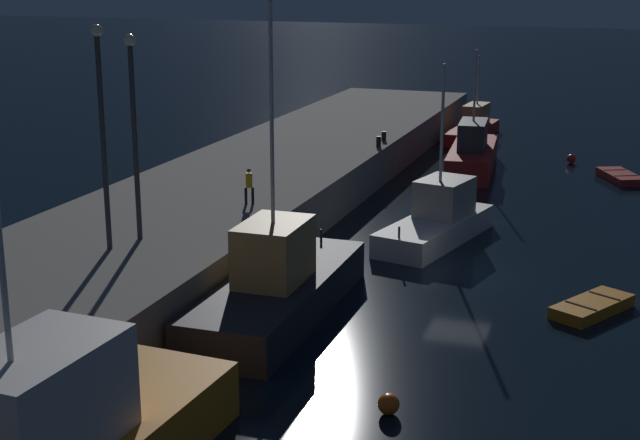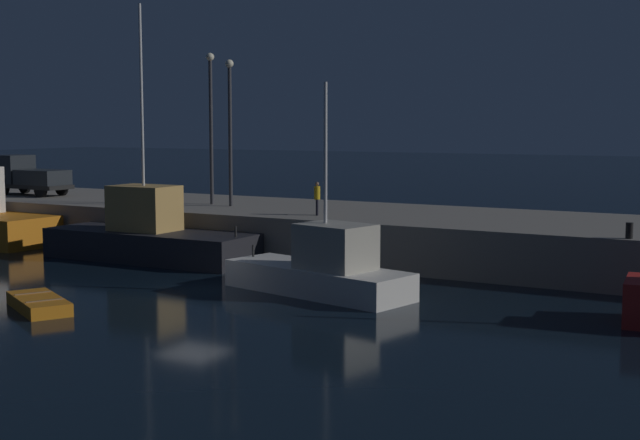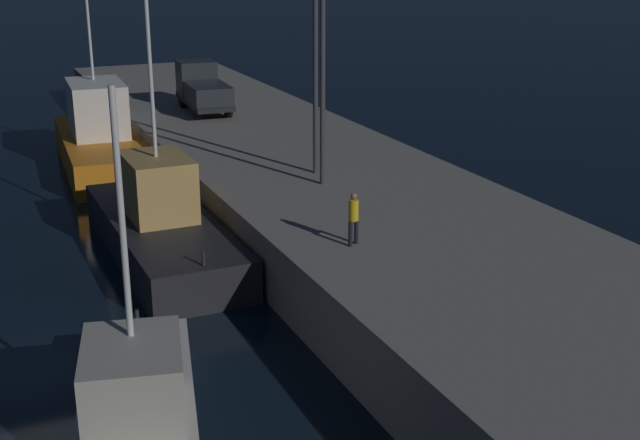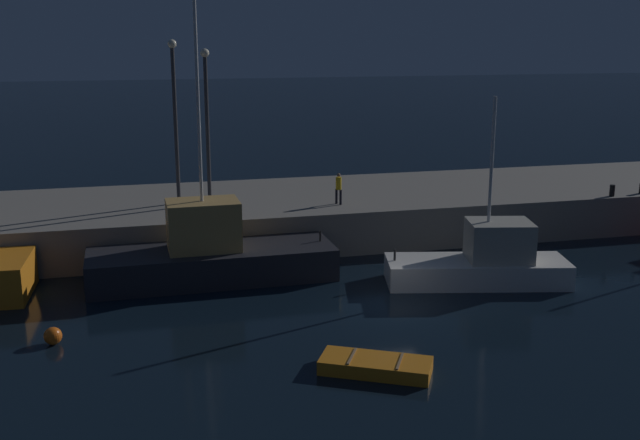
% 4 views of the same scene
% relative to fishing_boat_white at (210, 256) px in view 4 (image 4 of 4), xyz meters
% --- Properties ---
extents(ground_plane, '(320.00, 320.00, 0.00)m').
position_rel_fishing_boat_white_xyz_m(ground_plane, '(6.75, -5.41, -1.12)').
color(ground_plane, black).
extents(pier_quay, '(79.93, 9.96, 2.17)m').
position_rel_fishing_boat_white_xyz_m(pier_quay, '(6.75, 6.92, -0.03)').
color(pier_quay, gray).
rests_on(pier_quay, ground).
extents(fishing_boat_white, '(10.82, 3.57, 12.22)m').
position_rel_fishing_boat_white_xyz_m(fishing_boat_white, '(0.00, 0.00, 0.00)').
color(fishing_boat_white, '#232328').
rests_on(fishing_boat_white, ground).
extents(fishing_boat_orange, '(8.23, 4.24, 8.14)m').
position_rel_fishing_boat_white_xyz_m(fishing_boat_orange, '(11.52, -3.41, -0.14)').
color(fishing_boat_orange, silver).
rests_on(fishing_boat_orange, ground).
extents(dinghy_red_small, '(3.82, 2.96, 0.50)m').
position_rel_fishing_boat_white_xyz_m(dinghy_red_small, '(4.12, -10.85, -0.89)').
color(dinghy_red_small, orange).
rests_on(dinghy_red_small, ground).
extents(mooring_buoy_near, '(0.63, 0.63, 0.63)m').
position_rel_fishing_boat_white_xyz_m(mooring_buoy_near, '(-6.19, -5.91, -0.80)').
color(mooring_buoy_near, orange).
rests_on(mooring_buoy_near, ground).
extents(lamp_post_west, '(0.44, 0.44, 8.22)m').
position_rel_fishing_boat_white_xyz_m(lamp_post_west, '(-0.89, 6.34, 5.84)').
color(lamp_post_west, '#38383D').
rests_on(lamp_post_west, pier_quay).
extents(lamp_post_east, '(0.44, 0.44, 7.79)m').
position_rel_fishing_boat_white_xyz_m(lamp_post_east, '(0.66, 5.94, 5.61)').
color(lamp_post_east, '#38383D').
rests_on(lamp_post_east, pier_quay).
extents(dockworker, '(0.40, 0.40, 1.61)m').
position_rel_fishing_boat_white_xyz_m(dockworker, '(7.02, 4.10, 1.97)').
color(dockworker, black).
rests_on(dockworker, pier_quay).
extents(bollard_east, '(0.28, 0.28, 0.62)m').
position_rel_fishing_boat_white_xyz_m(bollard_east, '(21.79, 2.39, 1.36)').
color(bollard_east, black).
rests_on(bollard_east, pier_quay).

